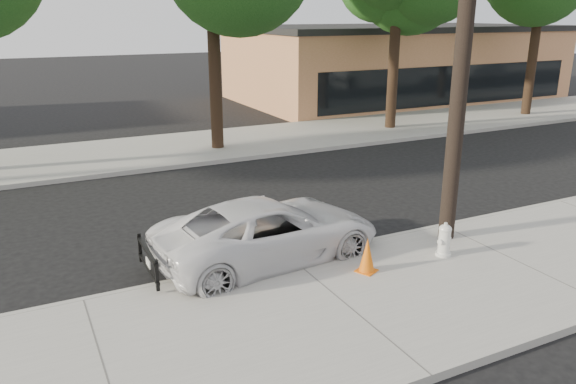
% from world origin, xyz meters
% --- Properties ---
extents(ground, '(120.00, 120.00, 0.00)m').
position_xyz_m(ground, '(0.00, 0.00, 0.00)').
color(ground, black).
rests_on(ground, ground).
extents(near_sidewalk, '(90.00, 4.40, 0.15)m').
position_xyz_m(near_sidewalk, '(0.00, -4.30, 0.07)').
color(near_sidewalk, gray).
rests_on(near_sidewalk, ground).
extents(far_sidewalk, '(90.00, 5.00, 0.15)m').
position_xyz_m(far_sidewalk, '(0.00, 8.50, 0.07)').
color(far_sidewalk, gray).
rests_on(far_sidewalk, ground).
extents(curb_near, '(90.00, 0.12, 0.16)m').
position_xyz_m(curb_near, '(0.00, -2.10, 0.07)').
color(curb_near, '#9E9B93').
rests_on(curb_near, ground).
extents(building_main, '(18.00, 10.00, 4.00)m').
position_xyz_m(building_main, '(16.00, 16.00, 2.00)').
color(building_main, '#AC7047').
rests_on(building_main, ground).
extents(utility_pole, '(1.40, 0.34, 9.00)m').
position_xyz_m(utility_pole, '(3.60, -2.70, 4.70)').
color(utility_pole, black).
rests_on(utility_pole, near_sidewalk).
extents(police_cruiser, '(4.88, 2.59, 1.31)m').
position_xyz_m(police_cruiser, '(-0.31, -1.80, 0.65)').
color(police_cruiser, silver).
rests_on(police_cruiser, ground).
extents(fire_hydrant, '(0.36, 0.32, 0.66)m').
position_xyz_m(fire_hydrant, '(2.86, -3.45, 0.47)').
color(fire_hydrant, silver).
rests_on(fire_hydrant, near_sidewalk).
extents(traffic_cone, '(0.46, 0.46, 0.68)m').
position_xyz_m(traffic_cone, '(1.03, -3.38, 0.48)').
color(traffic_cone, '#DF610B').
rests_on(traffic_cone, near_sidewalk).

